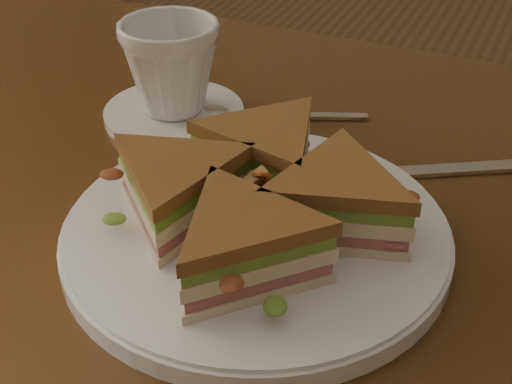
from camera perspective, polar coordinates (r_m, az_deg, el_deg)
table at (r=0.67m, az=1.90°, el=-8.71°), size 1.20×0.80×0.75m
plate at (r=0.57m, az=-0.00°, el=-3.47°), size 0.31×0.31×0.02m
sandwich_wedges at (r=0.55m, az=-0.00°, el=-0.43°), size 0.28×0.28×0.06m
crisps_mound at (r=0.55m, az=-0.00°, el=-0.77°), size 0.09×0.09×0.05m
spoon at (r=0.76m, az=-1.44°, el=6.24°), size 0.17×0.08×0.01m
knife at (r=0.68m, az=12.03°, el=1.50°), size 0.19×0.12×0.00m
saucer at (r=0.76m, az=-6.56°, el=6.30°), size 0.15×0.15×0.01m
coffee_cup at (r=0.74m, az=-6.83°, el=9.89°), size 0.13×0.13×0.09m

